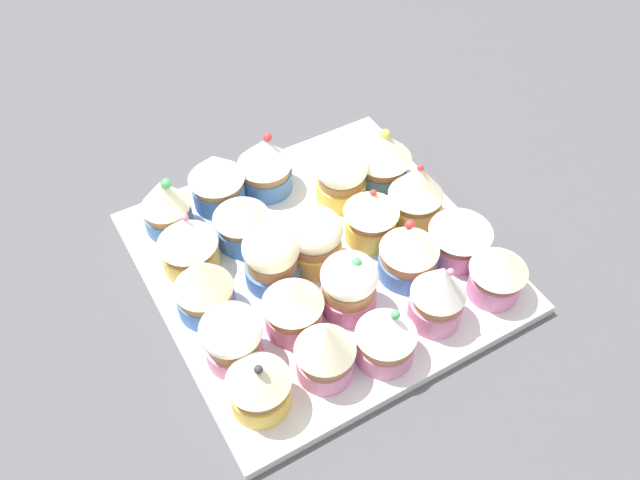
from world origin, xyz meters
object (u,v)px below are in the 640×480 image
(cupcake_20, at_px, (187,242))
(cupcake_17, at_px, (259,383))
(baking_tray, at_px, (320,262))
(cupcake_15, at_px, (241,219))
(cupcake_9, at_px, (349,285))
(cupcake_21, at_px, (165,205))
(cupcake_19, at_px, (203,286))
(cupcake_10, at_px, (316,242))
(cupcake_7, at_px, (341,176))
(cupcake_5, at_px, (409,250))
(cupcake_11, at_px, (268,163))
(cupcake_18, at_px, (232,338))
(cupcake_6, at_px, (373,217))
(cupcake_8, at_px, (386,335))
(cupcake_4, at_px, (438,294))
(cupcake_12, at_px, (325,349))
(cupcake_1, at_px, (461,231))
(cupcake_13, at_px, (293,303))
(cupcake_14, at_px, (274,260))
(cupcake_3, at_px, (382,157))
(cupcake_16, at_px, (217,179))
(cupcake_0, at_px, (498,271))
(cupcake_2, at_px, (414,191))

(cupcake_20, bearing_deg, cupcake_17, 177.08)
(baking_tray, height_order, cupcake_15, cupcake_15)
(cupcake_9, relative_size, cupcake_21, 0.98)
(cupcake_19, bearing_deg, cupcake_10, -91.66)
(cupcake_7, bearing_deg, cupcake_5, -178.85)
(cupcake_11, distance_m, cupcake_18, 0.23)
(cupcake_6, height_order, cupcake_8, cupcake_6)
(cupcake_4, xyz_separation_m, cupcake_6, (0.12, -0.00, -0.00))
(cupcake_10, bearing_deg, cupcake_8, -179.87)
(cupcake_12, bearing_deg, cupcake_1, -74.65)
(cupcake_1, bearing_deg, cupcake_20, 63.21)
(cupcake_7, distance_m, cupcake_10, 0.10)
(cupcake_13, xyz_separation_m, cupcake_14, (0.06, -0.01, -0.00))
(cupcake_10, relative_size, cupcake_20, 0.95)
(cupcake_3, height_order, cupcake_21, cupcake_3)
(cupcake_5, height_order, cupcake_14, cupcake_5)
(cupcake_7, height_order, cupcake_20, cupcake_20)
(cupcake_14, bearing_deg, cupcake_16, 0.74)
(cupcake_20, bearing_deg, cupcake_21, -0.34)
(cupcake_4, height_order, cupcake_7, cupcake_4)
(cupcake_1, height_order, cupcake_3, cupcake_3)
(cupcake_1, relative_size, cupcake_21, 0.94)
(cupcake_5, bearing_deg, cupcake_17, 106.07)
(baking_tray, distance_m, cupcake_13, 0.10)
(cupcake_0, bearing_deg, cupcake_2, 4.64)
(baking_tray, relative_size, cupcake_20, 4.70)
(cupcake_0, bearing_deg, cupcake_11, 26.67)
(cupcake_1, distance_m, cupcake_11, 0.23)
(cupcake_4, xyz_separation_m, cupcake_13, (0.06, 0.12, -0.00))
(cupcake_1, bearing_deg, cupcake_21, 53.02)
(cupcake_1, relative_size, cupcake_16, 0.95)
(cupcake_12, bearing_deg, cupcake_5, -66.16)
(cupcake_5, relative_size, cupcake_18, 1.18)
(baking_tray, xyz_separation_m, cupcake_1, (-0.07, -0.13, 0.04))
(cupcake_16, bearing_deg, cupcake_12, 178.51)
(baking_tray, bearing_deg, cupcake_8, 177.22)
(cupcake_1, distance_m, cupcake_20, 0.28)
(baking_tray, bearing_deg, cupcake_4, -154.06)
(cupcake_12, bearing_deg, cupcake_2, -56.16)
(cupcake_6, xyz_separation_m, cupcake_20, (0.06, 0.18, 0.00))
(cupcake_5, distance_m, cupcake_19, 0.21)
(baking_tray, distance_m, cupcake_7, 0.10)
(cupcake_15, relative_size, cupcake_18, 1.01)
(cupcake_6, relative_size, cupcake_16, 0.99)
(cupcake_12, bearing_deg, cupcake_0, -91.82)
(cupcake_0, height_order, cupcake_15, same)
(cupcake_4, height_order, cupcake_8, cupcake_4)
(baking_tray, relative_size, cupcake_11, 4.70)
(cupcake_16, relative_size, cupcake_19, 0.95)
(cupcake_11, bearing_deg, cupcake_6, -155.71)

